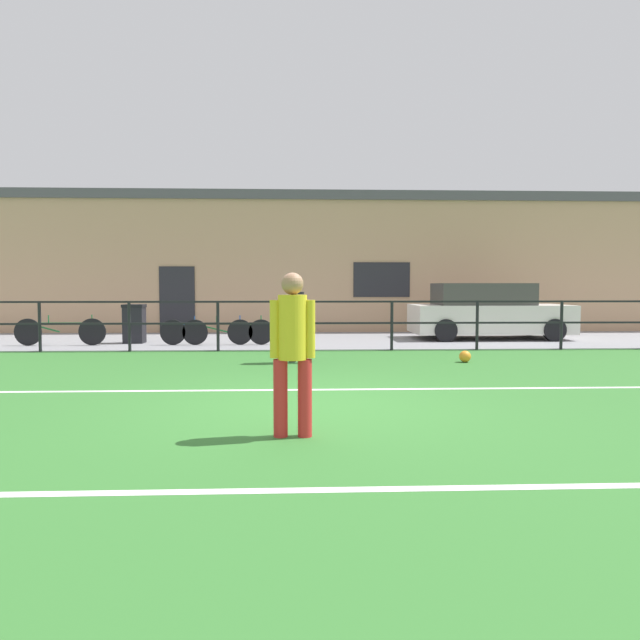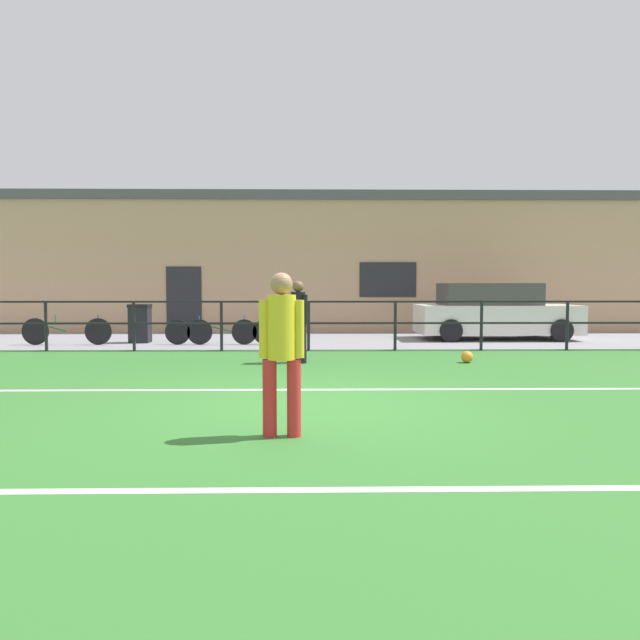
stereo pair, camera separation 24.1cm
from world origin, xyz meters
name	(u,v)px [view 1 (the left image)]	position (x,y,z in m)	size (l,w,h in m)	color
ground	(313,406)	(0.00, 0.00, -0.02)	(60.00, 44.00, 0.04)	#33702D
field_line_touchline	(311,390)	(0.00, 1.02, 0.00)	(36.00, 0.11, 0.00)	white
field_line_hash	(324,490)	(0.00, -3.01, 0.00)	(36.00, 0.11, 0.00)	white
pavement_strip	(304,340)	(0.00, 8.50, 0.01)	(48.00, 5.00, 0.02)	gray
perimeter_fence	(305,318)	(0.00, 6.00, 0.75)	(36.07, 0.07, 1.15)	black
clubhouse_facade	(303,263)	(0.00, 12.20, 2.26)	(28.00, 2.56, 4.50)	tan
player_goalkeeper	(297,316)	(-0.19, 3.93, 0.90)	(0.37, 0.30, 1.59)	black
player_striker	(293,344)	(-0.24, -1.51, 0.92)	(0.44, 0.28, 1.62)	red
soccer_ball_match	(465,356)	(3.08, 3.86, 0.11)	(0.23, 0.23, 0.23)	orange
parked_car_red	(488,312)	(5.12, 8.58, 0.75)	(4.29, 1.88, 1.54)	silver
bicycle_parked_0	(206,332)	(-2.46, 7.20, 0.35)	(2.30, 0.04, 0.73)	black
bicycle_parked_1	(60,331)	(-6.05, 7.20, 0.37)	(2.23, 0.04, 0.76)	black
bicycle_parked_2	(228,332)	(-1.92, 7.20, 0.35)	(2.27, 0.04, 0.73)	black
trash_bin_0	(134,324)	(-4.38, 7.73, 0.52)	(0.53, 0.45, 1.00)	black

